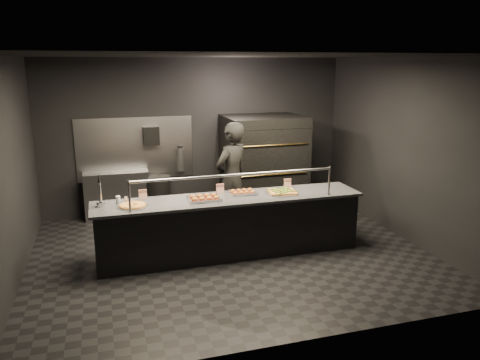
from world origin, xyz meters
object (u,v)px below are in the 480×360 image
(prep_shelf, at_px, (117,195))
(worker, at_px, (232,178))
(round_pizza, at_px, (133,205))
(slider_tray_b, at_px, (243,192))
(beer_tap, at_px, (100,197))
(pizza_oven, at_px, (263,164))
(towel_dispenser, at_px, (151,136))
(service_counter, at_px, (230,226))
(trash_bin, at_px, (158,196))
(fire_extinguisher, at_px, (180,159))
(square_pizza, at_px, (282,192))
(slider_tray_a, at_px, (204,198))

(prep_shelf, height_order, worker, worker)
(round_pizza, height_order, slider_tray_b, slider_tray_b)
(beer_tap, distance_m, round_pizza, 0.47)
(pizza_oven, bearing_deg, towel_dispenser, 166.86)
(service_counter, relative_size, worker, 2.12)
(trash_bin, bearing_deg, worker, -48.17)
(pizza_oven, height_order, trash_bin, pizza_oven)
(fire_extinguisher, bearing_deg, prep_shelf, -176.34)
(service_counter, xyz_separation_m, trash_bin, (-0.83, 2.22, -0.07))
(service_counter, bearing_deg, prep_shelf, 124.59)
(towel_dispenser, distance_m, worker, 1.95)
(prep_shelf, relative_size, towel_dispenser, 3.43)
(worker, bearing_deg, round_pizza, -2.94)
(fire_extinguisher, bearing_deg, service_counter, -81.70)
(service_counter, bearing_deg, trash_bin, 110.52)
(service_counter, distance_m, square_pizza, 0.97)
(service_counter, bearing_deg, beer_tap, 177.65)
(service_counter, relative_size, slider_tray_a, 8.15)
(pizza_oven, xyz_separation_m, worker, (-0.91, -0.94, 0.00))
(towel_dispenser, xyz_separation_m, slider_tray_a, (0.50, -2.41, -0.60))
(towel_dispenser, relative_size, square_pizza, 0.67)
(fire_extinguisher, bearing_deg, worker, -65.85)
(pizza_oven, height_order, worker, worker)
(service_counter, height_order, prep_shelf, service_counter)
(pizza_oven, xyz_separation_m, slider_tray_b, (-0.96, -1.76, -0.02))
(trash_bin, distance_m, worker, 1.78)
(beer_tap, height_order, trash_bin, beer_tap)
(prep_shelf, xyz_separation_m, worker, (1.89, -1.36, 0.52))
(fire_extinguisher, relative_size, worker, 0.26)
(slider_tray_b, xyz_separation_m, trash_bin, (-1.07, 2.08, -0.55))
(towel_dispenser, relative_size, slider_tray_a, 0.70)
(pizza_oven, xyz_separation_m, towel_dispenser, (-2.10, 0.49, 0.58))
(slider_tray_b, bearing_deg, worker, 86.41)
(pizza_oven, height_order, round_pizza, pizza_oven)
(square_pizza, bearing_deg, pizza_oven, 79.53)
(beer_tap, relative_size, round_pizza, 1.10)
(square_pizza, height_order, trash_bin, square_pizza)
(worker, bearing_deg, trash_bin, -81.20)
(beer_tap, xyz_separation_m, slider_tray_b, (2.13, 0.06, -0.11))
(round_pizza, relative_size, square_pizza, 0.83)
(fire_extinguisher, xyz_separation_m, beer_tap, (-1.53, -2.32, -0.00))
(slider_tray_b, relative_size, worker, 0.22)
(pizza_oven, bearing_deg, round_pizza, -143.66)
(towel_dispenser, bearing_deg, round_pizza, -102.71)
(pizza_oven, relative_size, slider_tray_b, 4.51)
(round_pizza, xyz_separation_m, worker, (1.74, 1.01, 0.03))
(pizza_oven, xyz_separation_m, prep_shelf, (-2.80, 0.42, -0.52))
(worker, bearing_deg, towel_dispenser, -83.11)
(beer_tap, xyz_separation_m, slider_tray_a, (1.48, -0.10, -0.11))
(towel_dispenser, distance_m, fire_extinguisher, 0.74)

